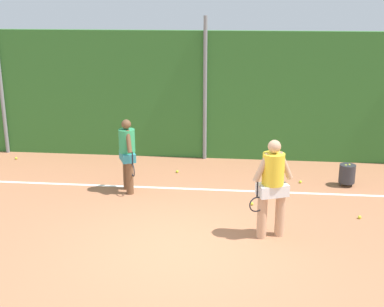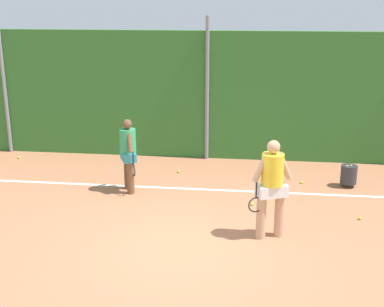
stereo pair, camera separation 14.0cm
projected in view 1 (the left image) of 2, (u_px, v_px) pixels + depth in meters
ground_plane at (190, 211)px, 10.19m from camera, size 29.17×29.17×0.00m
hedge_fence_backdrop at (206, 96)px, 13.26m from camera, size 18.96×0.25×3.32m
fence_post_left at (1, 86)px, 13.60m from camera, size 0.10×0.10×3.69m
fence_post_center at (205, 90)px, 13.04m from camera, size 0.10×0.10×3.69m
court_baseline_paint at (196, 189)px, 11.38m from camera, size 13.86×0.10×0.01m
player_foreground_near at (272, 184)px, 8.84m from camera, size 0.75×0.48×1.78m
player_midcourt at (127, 152)px, 11.00m from camera, size 0.46×0.68×1.62m
ball_hopper at (347, 174)px, 11.51m from camera, size 0.36×0.36×0.51m
tennis_ball_0 at (252, 204)px, 10.49m from camera, size 0.07×0.07×0.07m
tennis_ball_1 at (300, 182)px, 11.75m from camera, size 0.07×0.07×0.07m
tennis_ball_5 at (16, 158)px, 13.49m from camera, size 0.07×0.07×0.07m
tennis_ball_6 at (177, 171)px, 12.45m from camera, size 0.07×0.07×0.07m
tennis_ball_7 at (360, 217)px, 9.84m from camera, size 0.07×0.07×0.07m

